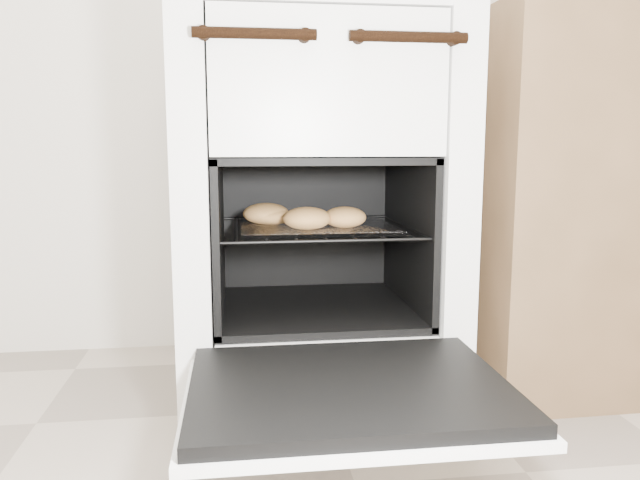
{
  "coord_description": "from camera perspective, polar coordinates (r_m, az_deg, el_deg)",
  "views": [
    {
      "loc": [
        -0.21,
        -0.36,
        0.63
      ],
      "look_at": [
        -0.02,
        1.01,
        0.41
      ],
      "focal_mm": 35.0,
      "sensor_mm": 36.0,
      "label": 1
    }
  ],
  "objects": [
    {
      "name": "stove",
      "position": [
        1.53,
        -0.74,
        2.75
      ],
      "size": [
        0.62,
        0.69,
        0.95
      ],
      "color": "white",
      "rests_on": "ground"
    },
    {
      "name": "oven_door",
      "position": [
        1.09,
        2.64,
        -13.71
      ],
      "size": [
        0.56,
        0.43,
        0.04
      ],
      "color": "black",
      "rests_on": "stove"
    },
    {
      "name": "oven_rack",
      "position": [
        1.47,
        -0.42,
        1.13
      ],
      "size": [
        0.45,
        0.43,
        0.01
      ],
      "color": "black",
      "rests_on": "stove"
    },
    {
      "name": "foil_sheet",
      "position": [
        1.45,
        -0.32,
        1.26
      ],
      "size": [
        0.35,
        0.31,
        0.01
      ],
      "primitive_type": "cube",
      "color": "white",
      "rests_on": "oven_rack"
    },
    {
      "name": "baked_rolls",
      "position": [
        1.42,
        -2.17,
        2.2
      ],
      "size": [
        0.31,
        0.24,
        0.05
      ],
      "color": "#BD804B",
      "rests_on": "foil_sheet"
    },
    {
      "name": "counter",
      "position": [
        1.91,
        26.02,
        3.29
      ],
      "size": [
        0.95,
        0.64,
        0.94
      ],
      "primitive_type": "cube",
      "rotation": [
        0.0,
        0.0,
        0.02
      ],
      "color": "brown",
      "rests_on": "ground"
    }
  ]
}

